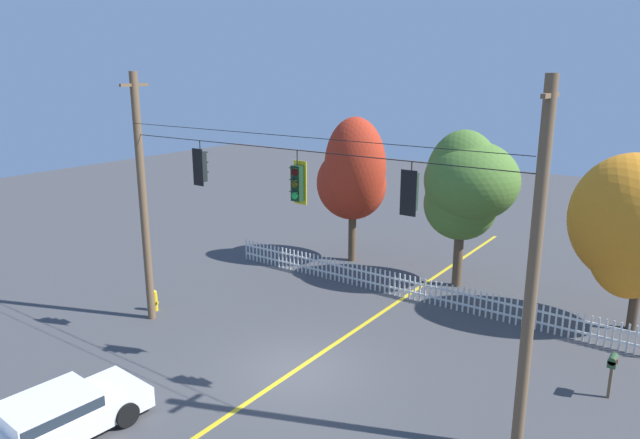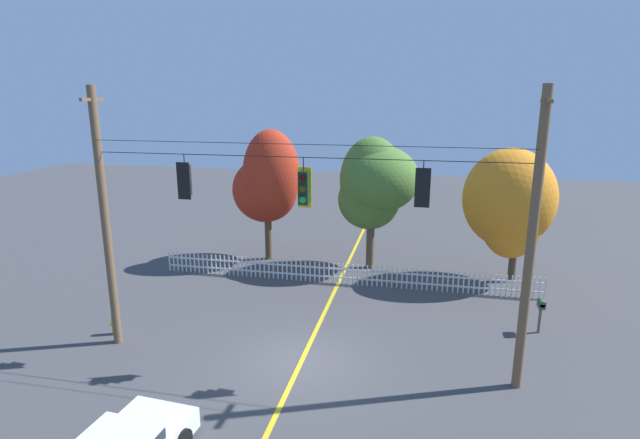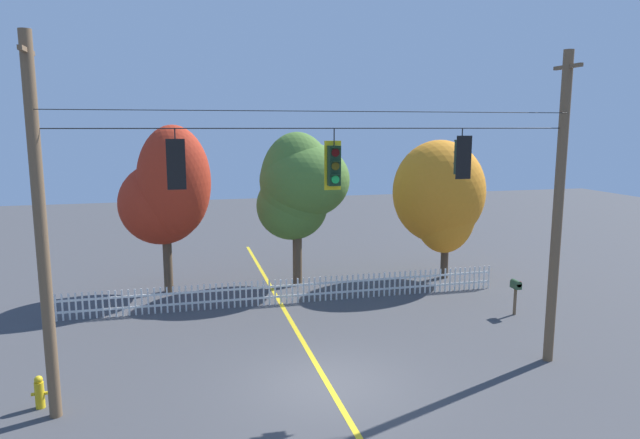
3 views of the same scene
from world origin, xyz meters
TOP-DOWN VIEW (x-y plane):
  - ground at (0.00, 0.00)m, footprint 80.00×80.00m
  - lane_centerline_stripe at (0.00, 0.00)m, footprint 0.16×36.00m
  - signal_support_span at (0.00, -0.00)m, footprint 13.68×1.10m
  - traffic_signal_westbound_side at (-3.69, -0.01)m, footprint 0.43×0.38m
  - traffic_signal_southbound_primary at (0.14, 0.01)m, footprint 0.43×0.38m
  - traffic_signal_northbound_secondary at (3.63, -0.01)m, footprint 0.43×0.38m
  - white_picket_fence at (0.23, 7.16)m, footprint 17.51×0.06m
  - autumn_maple_near_fence at (-4.12, 9.74)m, footprint 3.70×3.23m
  - autumn_maple_mid at (1.30, 9.72)m, footprint 3.96×3.56m
  - autumn_oak_far_east at (7.51, 9.01)m, footprint 4.11×3.79m
  - fire_hydrant at (-7.15, 0.53)m, footprint 0.38×0.22m
  - roadside_mailbox at (8.08, 3.85)m, footprint 0.25×0.44m

SIDE VIEW (x-z plane):
  - ground at x=0.00m, z-range 0.00..0.00m
  - lane_centerline_stripe at x=0.00m, z-range 0.00..0.01m
  - fire_hydrant at x=-7.15m, z-range -0.01..0.82m
  - white_picket_fence at x=0.23m, z-range 0.00..0.99m
  - roadside_mailbox at x=8.08m, z-range 0.41..1.71m
  - autumn_oak_far_east at x=7.51m, z-range 0.63..6.87m
  - autumn_maple_near_fence at x=-4.12m, z-range 0.71..7.59m
  - autumn_maple_mid at x=1.30m, z-range 0.95..7.55m
  - signal_support_span at x=0.00m, z-range 0.08..8.94m
  - traffic_signal_southbound_primary at x=0.14m, z-range 5.06..6.61m
  - traffic_signal_westbound_side at x=-3.69m, z-range 5.23..6.64m
  - traffic_signal_northbound_secondary at x=3.63m, z-range 5.34..6.67m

